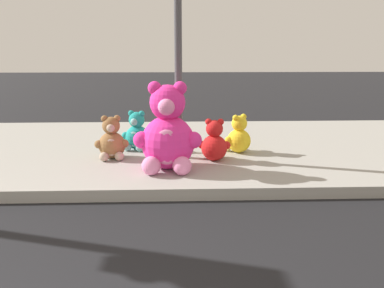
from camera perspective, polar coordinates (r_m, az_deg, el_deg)
name	(u,v)px	position (r m, az deg, el deg)	size (l,w,h in m)	color
sidewalk	(121,149)	(6.79, -10.41, -0.79)	(28.00, 4.40, 0.15)	#9E9B93
sign_pole	(178,42)	(5.70, -2.05, 14.71)	(0.56, 0.11, 3.20)	#4C4C51
plush_pink_large	(168,135)	(5.24, -3.57, 1.34)	(0.92, 0.81, 1.19)	#F22D93
plush_teal	(137,134)	(6.40, -8.13, 1.46)	(0.48, 0.45, 0.64)	teal
plush_red	(214,144)	(5.72, 3.29, 0.07)	(0.48, 0.43, 0.63)	red
plush_brown	(112,141)	(5.92, -11.70, 0.37)	(0.50, 0.45, 0.65)	olive
plush_yellow	(238,137)	(6.21, 6.79, 1.02)	(0.43, 0.44, 0.61)	yellow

